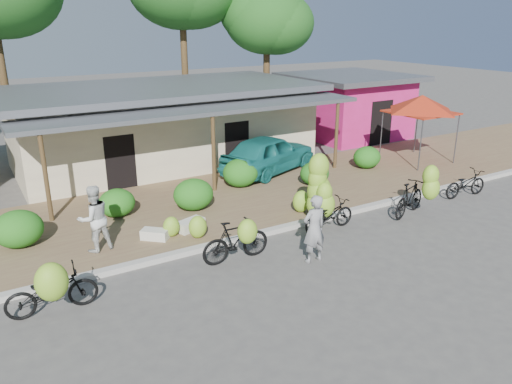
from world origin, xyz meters
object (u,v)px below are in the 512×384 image
Objects in this scene: bike_center at (323,199)px; teal_van at (269,153)px; sack_far at (155,234)px; bystander at (94,219)px; bike_far_left at (52,290)px; vendor at (314,229)px; bike_far_right at (466,184)px; red_canopy at (422,104)px; sack_near at (190,225)px; tree_near_right at (263,18)px; bike_left at (237,240)px; bike_right at (415,195)px.

bike_center reaches higher than teal_van.
bystander is (-1.58, 0.12, 0.77)m from sack_far.
vendor is (6.26, -0.85, 0.31)m from bike_far_left.
bike_far_right is 1.03× the size of bystander.
bike_center is (-7.93, -3.49, -1.73)m from red_canopy.
sack_near is at bearing 82.83° from bike_far_right.
bystander reaches higher than bike_far_left.
tree_near_right is 1.72× the size of teal_van.
red_canopy is 0.77× the size of teal_van.
bike_left reaches higher than sack_near.
bike_right is (-4.89, -4.29, -1.88)m from red_canopy.
bike_right is at bearing -107.31° from bike_center.
bystander is at bearing 54.55° from bike_left.
bike_left is 0.97× the size of bike_right.
bike_far_left is 10.93m from bike_right.
tree_near_right reaches higher than bystander.
red_canopy is at bearing 177.87° from bystander.
red_canopy reaches higher than bike_left.
teal_van is at bearing -113.14° from vendor.
teal_van is at bearing -120.14° from tree_near_right.
tree_near_right is 2.23× the size of red_canopy.
tree_near_right is at bearing -50.66° from teal_van.
bike_far_right is (-1.89, -3.93, -2.13)m from red_canopy.
bike_far_left is at bearing 72.06° from bike_right.
bike_left reaches higher than bike_far_right.
bike_far_left is at bearing 96.48° from bike_far_right.
vendor reaches higher than sack_near.
tree_near_right is at bearing -29.81° from bike_right.
bystander is (1.54, 2.48, 0.42)m from bike_far_left.
vendor is at bearing 104.02° from bike_far_right.
vendor is at bearing 135.32° from bystander.
red_canopy is at bearing 8.76° from sack_far.
sack_far is (3.13, 2.36, -0.35)m from bike_far_left.
sack_near is (4.26, 2.45, -0.34)m from bike_far_left.
red_canopy is 1.84× the size of bike_left.
bystander is (-12.24, -11.35, -5.04)m from tree_near_right.
bystander is at bearing 57.28° from bike_right.
vendor is (-7.53, -14.67, -5.15)m from tree_near_right.
bike_far_right is (3.01, 0.35, -0.25)m from bike_right.
sack_near is at bearing 105.80° from teal_van.
bike_right is 2.61× the size of sack_far.
bike_center is 1.23× the size of vendor.
tree_near_right is 4.17× the size of bike_far_right.
red_canopy is 6.94m from teal_van.
bike_center is at bearing -156.26° from red_canopy.
tree_near_right is 4.10× the size of bike_left.
vendor is (1.71, -1.00, 0.29)m from bike_left.
bike_right reaches higher than bike_far_left.
bystander is (-14.28, -1.84, -1.58)m from red_canopy.
bike_center is at bearing -17.79° from sack_far.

